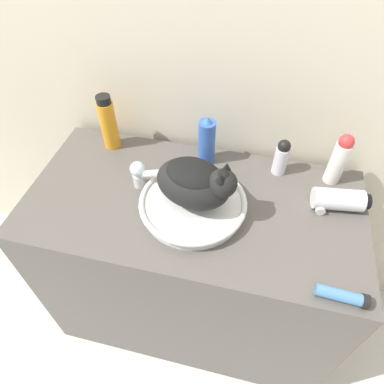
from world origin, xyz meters
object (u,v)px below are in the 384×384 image
Objects in this scene: hair_dryer at (337,200)px; cat at (196,181)px; faucet at (141,173)px; cream_tube at (343,296)px; deodorant_stick at (281,157)px; spray_bottle_trigger at (207,141)px; shampoo_bottle_tall at (108,123)px; lotion_bottle_white at (339,159)px.

cat is at bearing -173.14° from hair_dryer.
hair_dryer is (0.66, 0.06, -0.03)m from faucet.
cat reaches higher than cream_tube.
cat reaches higher than deodorant_stick.
cat is at bearing 0.50° from faucet.
faucet is 1.05× the size of deodorant_stick.
spray_bottle_trigger reaches higher than cream_tube.
deodorant_stick is 0.77× the size of hair_dryer.
shampoo_bottle_tall reaches higher than hair_dryer.
cream_tube is at bearing -88.46° from lotion_bottle_white.
lotion_bottle_white reaches higher than spray_bottle_trigger.
spray_bottle_trigger is at bearing 61.35° from faucet.
deodorant_stick is 1.04× the size of cream_tube.
shampoo_bottle_tall reaches higher than lotion_bottle_white.
cat reaches higher than lotion_bottle_white.
shampoo_bottle_tall is 0.99m from cream_tube.
faucet is 0.28m from shampoo_bottle_tall.
faucet is 0.81× the size of hair_dryer.
hair_dryer is at bearing 90.56° from cream_tube.
deodorant_stick is (0.26, 0.25, -0.06)m from cat.
spray_bottle_trigger is at bearing 0.00° from shampoo_bottle_tall.
faucet is 0.27m from spray_bottle_trigger.
hair_dryer is (-0.00, 0.34, 0.02)m from cream_tube.
cream_tube is at bearing -97.14° from hair_dryer.
lotion_bottle_white is at bearing -0.00° from shampoo_bottle_tall.
faucet is at bearing 176.14° from cat.
shampoo_bottle_tall is 1.19× the size of hair_dryer.
faucet is at bearing -134.92° from spray_bottle_trigger.
shampoo_bottle_tall is (-0.40, 0.25, -0.02)m from cat.
lotion_bottle_white is (0.45, 0.25, -0.03)m from cat.
shampoo_bottle_tall reaches higher than deodorant_stick.
faucet is at bearing -44.46° from shampoo_bottle_tall.
cream_tube is (0.20, -0.47, -0.05)m from deodorant_stick.
cream_tube is (0.48, -0.47, -0.07)m from spray_bottle_trigger.
shampoo_bottle_tall is (-0.85, 0.00, 0.01)m from lotion_bottle_white.
cat is 0.25m from spray_bottle_trigger.
lotion_bottle_white is 0.91× the size of shampoo_bottle_tall.
deodorant_stick reaches higher than hair_dryer.
shampoo_bottle_tall is at bearing 180.00° from deodorant_stick.
cat is 0.47m from shampoo_bottle_tall.
spray_bottle_trigger is at bearing 157.08° from hair_dryer.
shampoo_bottle_tall is at bearing 163.75° from hair_dryer.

